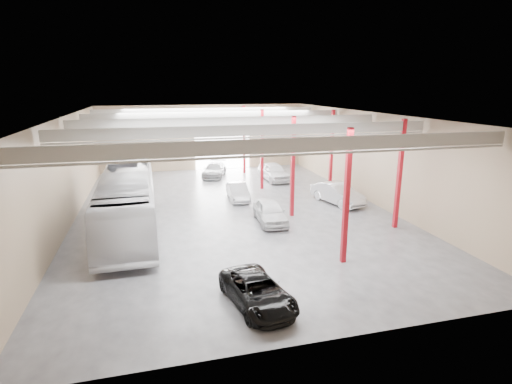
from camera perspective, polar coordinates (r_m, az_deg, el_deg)
name	(u,v)px	position (r m, az deg, el deg)	size (l,w,h in m)	color
depot_shell	(233,143)	(28.82, -3.28, 7.01)	(22.12, 32.12, 7.06)	#404044
coach_bus	(128,202)	(26.18, -17.85, -1.41)	(3.18, 13.58, 3.78)	silver
black_sedan	(257,291)	(17.14, 0.19, -14.00)	(2.08, 4.51, 1.25)	black
car_row_a	(270,211)	(26.86, 2.01, -2.80)	(1.78, 4.43, 1.51)	silver
car_row_b	(238,192)	(32.26, -2.61, 0.06)	(1.41, 4.04, 1.33)	#B1B1B6
car_row_c	(214,170)	(40.79, -5.96, 3.17)	(1.93, 4.76, 1.38)	gray
car_right_near	(338,193)	(31.80, 11.59, -0.20)	(1.70, 4.87, 1.60)	silver
car_right_far	(274,172)	(39.00, 2.56, 2.92)	(1.99, 4.95, 1.69)	silver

